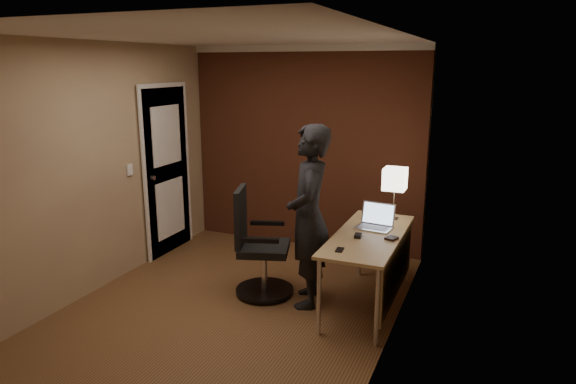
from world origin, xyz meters
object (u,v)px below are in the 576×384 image
object	(u,v)px
mouse	(358,236)
wallet	(392,238)
office_chair	(257,249)
laptop	(376,221)
desk	(376,248)
desk_lamp	(395,180)
phone	(340,250)
person	(309,217)

from	to	relation	value
mouse	wallet	bearing A→B (deg)	5.25
office_chair	wallet	bearing A→B (deg)	3.61
office_chair	laptop	bearing A→B (deg)	19.05
desk	laptop	distance (m)	0.30
desk_lamp	laptop	bearing A→B (deg)	-107.59
mouse	phone	xyz separation A→B (m)	(-0.06, -0.39, -0.01)
desk_lamp	office_chair	xyz separation A→B (m)	(-1.20, -0.70, -0.67)
wallet	person	world-z (taller)	person
desk_lamp	phone	xyz separation A→B (m)	(-0.24, -1.07, -0.41)
person	phone	bearing A→B (deg)	29.98
laptop	wallet	world-z (taller)	laptop
desk	office_chair	xyz separation A→B (m)	(-1.16, -0.15, -0.13)
laptop	office_chair	size ratio (longest dim) A/B	0.33
mouse	laptop	bearing A→B (deg)	70.66
desk	wallet	xyz separation A→B (m)	(0.15, -0.07, 0.14)
laptop	office_chair	bearing A→B (deg)	-160.95
desk_lamp	office_chair	world-z (taller)	desk_lamp
desk_lamp	person	xyz separation A→B (m)	(-0.67, -0.68, -0.27)
laptop	mouse	size ratio (longest dim) A/B	3.59
desk_lamp	office_chair	size ratio (longest dim) A/B	0.50
desk	phone	xyz separation A→B (m)	(-0.20, -0.52, 0.13)
desk	person	distance (m)	0.69
laptop	desk_lamp	bearing A→B (deg)	72.41
laptop	desk	bearing A→B (deg)	-74.63
office_chair	person	distance (m)	0.67
desk_lamp	wallet	world-z (taller)	desk_lamp
phone	office_chair	bearing A→B (deg)	153.52
mouse	phone	distance (m)	0.39
phone	person	world-z (taller)	person
desk_lamp	wallet	bearing A→B (deg)	-79.88
phone	desk_lamp	bearing A→B (deg)	71.84
mouse	desk	bearing A→B (deg)	35.90
laptop	phone	bearing A→B (deg)	-100.54
desk_lamp	laptop	xyz separation A→B (m)	(-0.10, -0.33, -0.35)
phone	wallet	size ratio (longest dim) A/B	1.05
wallet	desk	bearing A→B (deg)	155.34
phone	wallet	bearing A→B (deg)	46.53
wallet	person	xyz separation A→B (m)	(-0.78, -0.06, 0.13)
laptop	person	xyz separation A→B (m)	(-0.56, -0.36, 0.08)
desk	desk_lamp	distance (m)	0.78
mouse	office_chair	world-z (taller)	office_chair
mouse	person	size ratio (longest dim) A/B	0.06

